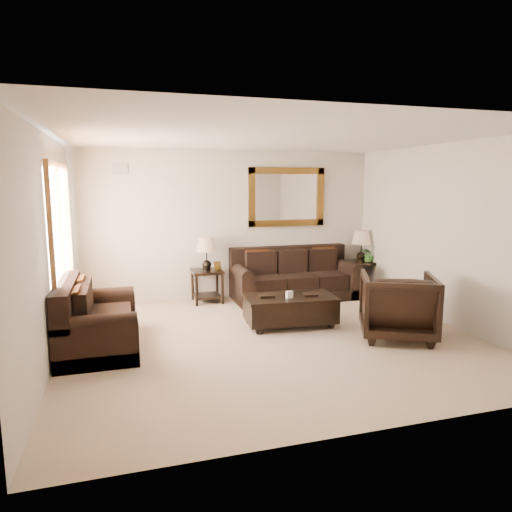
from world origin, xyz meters
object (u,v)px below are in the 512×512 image
object	(u,v)px
loveseat	(94,324)
end_table_right	(361,252)
coffee_table	(290,307)
armchair	(398,303)
end_table_left	(207,260)
sofa	(294,280)

from	to	relation	value
loveseat	end_table_right	size ratio (longest dim) A/B	1.33
coffee_table	armchair	size ratio (longest dim) A/B	1.40
coffee_table	armchair	xyz separation A→B (m)	(1.23, -0.91, 0.21)
end_table_left	sofa	bearing A→B (deg)	-5.02
sofa	end_table_left	bearing A→B (deg)	174.98
end_table_right	armchair	size ratio (longest dim) A/B	1.22
end_table_left	coffee_table	world-z (taller)	end_table_left
armchair	sofa	bearing A→B (deg)	-51.94
loveseat	end_table_left	world-z (taller)	end_table_left
loveseat	armchair	size ratio (longest dim) A/B	1.62
loveseat	end_table_left	bearing A→B (deg)	-43.63
sofa	loveseat	size ratio (longest dim) A/B	1.42
coffee_table	armchair	bearing A→B (deg)	-32.12
end_table_left	end_table_right	size ratio (longest dim) A/B	0.98
sofa	armchair	world-z (taller)	armchair
end_table_left	coffee_table	bearing A→B (deg)	-61.53
end_table_right	end_table_left	bearing A→B (deg)	179.90
sofa	loveseat	bearing A→B (deg)	-152.66
loveseat	coffee_table	world-z (taller)	loveseat
end_table_left	coffee_table	xyz separation A→B (m)	(0.93, -1.72, -0.48)
end_table_right	armchair	xyz separation A→B (m)	(-0.90, -2.62, -0.29)
loveseat	coffee_table	bearing A→B (deg)	-86.01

